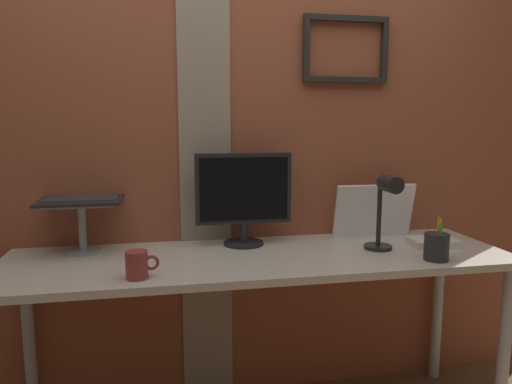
{
  "coord_description": "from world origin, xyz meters",
  "views": [
    {
      "loc": [
        -0.28,
        -1.78,
        1.33
      ],
      "look_at": [
        0.11,
        0.2,
        1.03
      ],
      "focal_mm": 33.46,
      "sensor_mm": 36.0,
      "label": 1
    }
  ],
  "objects_px": {
    "monitor": "(244,193)",
    "whiteboard_panel": "(374,211)",
    "coffee_mug": "(138,265)",
    "pen_cup": "(436,247)",
    "laptop": "(83,188)",
    "desk_lamp": "(385,205)"
  },
  "relations": [
    {
      "from": "coffee_mug",
      "to": "desk_lamp",
      "type": "bearing_deg",
      "value": 8.51
    },
    {
      "from": "desk_lamp",
      "to": "pen_cup",
      "type": "relative_size",
      "value": 1.86
    },
    {
      "from": "laptop",
      "to": "whiteboard_panel",
      "type": "xyz_separation_m",
      "value": [
        1.32,
        -0.04,
        -0.14
      ]
    },
    {
      "from": "desk_lamp",
      "to": "coffee_mug",
      "type": "xyz_separation_m",
      "value": [
        -1.01,
        -0.15,
        -0.15
      ]
    },
    {
      "from": "pen_cup",
      "to": "coffee_mug",
      "type": "xyz_separation_m",
      "value": [
        -1.16,
        0.0,
        -0.01
      ]
    },
    {
      "from": "monitor",
      "to": "pen_cup",
      "type": "height_order",
      "value": "monitor"
    },
    {
      "from": "monitor",
      "to": "desk_lamp",
      "type": "distance_m",
      "value": 0.61
    },
    {
      "from": "coffee_mug",
      "to": "whiteboard_panel",
      "type": "bearing_deg",
      "value": 21.14
    },
    {
      "from": "monitor",
      "to": "laptop",
      "type": "bearing_deg",
      "value": 174.03
    },
    {
      "from": "laptop",
      "to": "desk_lamp",
      "type": "bearing_deg",
      "value": -13.95
    },
    {
      "from": "monitor",
      "to": "laptop",
      "type": "height_order",
      "value": "laptop"
    },
    {
      "from": "monitor",
      "to": "whiteboard_panel",
      "type": "height_order",
      "value": "monitor"
    },
    {
      "from": "whiteboard_panel",
      "to": "pen_cup",
      "type": "relative_size",
      "value": 2.19
    },
    {
      "from": "whiteboard_panel",
      "to": "pen_cup",
      "type": "bearing_deg",
      "value": -79.94
    },
    {
      "from": "whiteboard_panel",
      "to": "pen_cup",
      "type": "xyz_separation_m",
      "value": [
        0.07,
        -0.42,
        -0.07
      ]
    },
    {
      "from": "desk_lamp",
      "to": "coffee_mug",
      "type": "relative_size",
      "value": 2.81
    },
    {
      "from": "monitor",
      "to": "whiteboard_panel",
      "type": "xyz_separation_m",
      "value": [
        0.64,
        0.03,
        -0.11
      ]
    },
    {
      "from": "pen_cup",
      "to": "coffee_mug",
      "type": "bearing_deg",
      "value": 179.99
    },
    {
      "from": "pen_cup",
      "to": "monitor",
      "type": "bearing_deg",
      "value": 151.36
    },
    {
      "from": "laptop",
      "to": "desk_lamp",
      "type": "distance_m",
      "value": 1.29
    },
    {
      "from": "coffee_mug",
      "to": "monitor",
      "type": "bearing_deg",
      "value": 41.12
    },
    {
      "from": "desk_lamp",
      "to": "pen_cup",
      "type": "xyz_separation_m",
      "value": [
        0.15,
        -0.15,
        -0.15
      ]
    }
  ]
}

